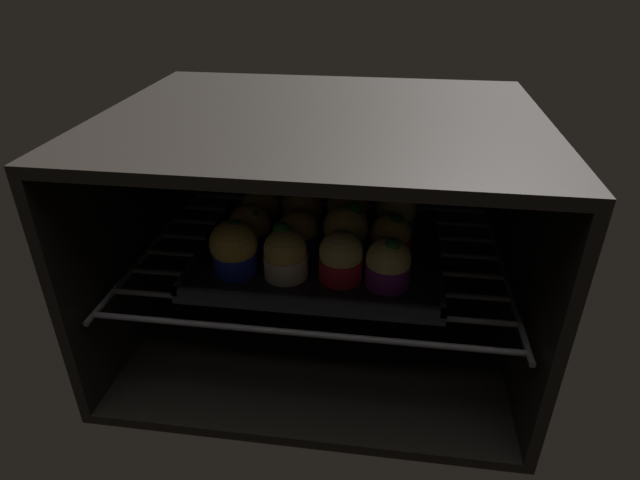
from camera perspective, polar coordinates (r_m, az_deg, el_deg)
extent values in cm
cube|color=black|center=(89.48, 0.15, -9.53)|extent=(59.00, 47.00, 1.50)
cube|color=black|center=(72.82, 0.19, 12.86)|extent=(59.00, 47.00, 1.50)
cube|color=black|center=(100.05, 1.94, 6.68)|extent=(59.00, 1.50, 34.00)
cube|color=black|center=(87.79, -18.78, 1.71)|extent=(1.50, 47.00, 34.00)
cube|color=black|center=(81.40, 20.65, -0.87)|extent=(1.50, 47.00, 34.00)
cylinder|color=#4C494C|center=(65.87, -2.11, -9.98)|extent=(54.00, 0.80, 0.80)
cylinder|color=#4C494C|center=(70.10, -1.35, -7.22)|extent=(54.00, 0.80, 0.80)
cylinder|color=#4C494C|center=(74.49, -0.69, -4.77)|extent=(54.00, 0.80, 0.80)
cylinder|color=#4C494C|center=(79.00, -0.11, -2.60)|extent=(54.00, 0.80, 0.80)
cylinder|color=#4C494C|center=(83.63, 0.41, -0.67)|extent=(54.00, 0.80, 0.80)
cylinder|color=#4C494C|center=(88.35, 0.88, 1.06)|extent=(54.00, 0.80, 0.80)
cylinder|color=#4C494C|center=(93.14, 1.29, 2.62)|extent=(54.00, 0.80, 0.80)
cylinder|color=#4C494C|center=(98.00, 1.67, 4.02)|extent=(54.00, 0.80, 0.80)
cylinder|color=#4C494C|center=(88.59, -17.41, -0.30)|extent=(0.80, 42.00, 0.80)
cylinder|color=#4C494C|center=(82.65, 19.07, -2.83)|extent=(0.80, 42.00, 0.80)
cube|color=black|center=(79.38, 0.00, -1.59)|extent=(35.23, 28.23, 1.20)
cube|color=black|center=(67.42, -1.62, -6.68)|extent=(35.23, 0.80, 1.00)
cube|color=black|center=(90.86, 1.19, 3.38)|extent=(35.23, 0.80, 1.00)
cube|color=black|center=(82.66, -11.90, -0.06)|extent=(0.80, 28.23, 1.00)
cube|color=black|center=(78.64, 12.53, -1.75)|extent=(0.80, 28.23, 1.00)
cylinder|color=#1928B7|center=(74.39, -9.11, -2.31)|extent=(6.02, 6.02, 3.20)
sphere|color=gold|center=(72.94, -9.29, -0.36)|extent=(6.61, 6.61, 6.61)
sphere|color=#1E6023|center=(71.88, -9.24, 1.23)|extent=(2.43, 2.43, 2.43)
cylinder|color=silver|center=(72.79, -3.71, -2.73)|extent=(6.02, 6.02, 3.20)
sphere|color=#DBBC60|center=(71.49, -3.77, -1.00)|extent=(5.85, 5.85, 5.85)
sphere|color=#1E6023|center=(71.07, -4.12, 0.95)|extent=(2.58, 2.58, 2.58)
cylinder|color=red|center=(72.06, 2.25, -3.04)|extent=(6.02, 6.02, 3.20)
sphere|color=#E0CC7A|center=(70.75, 2.29, -1.30)|extent=(5.97, 5.97, 5.97)
cylinder|color=#7A238C|center=(71.42, 7.28, -3.60)|extent=(6.02, 6.02, 3.20)
sphere|color=#E0CC7A|center=(70.26, 7.39, -2.09)|extent=(6.04, 6.04, 6.04)
sphere|color=#28702D|center=(68.79, 7.74, -0.82)|extent=(2.44, 2.44, 2.44)
cylinder|color=#1928B7|center=(79.95, -7.42, 0.20)|extent=(6.02, 6.02, 3.20)
sphere|color=gold|center=(78.86, -7.53, 1.68)|extent=(6.24, 6.24, 6.24)
sphere|color=#1E6023|center=(77.13, -7.09, 2.54)|extent=(2.09, 2.09, 2.09)
cylinder|color=#1928B7|center=(78.56, -2.33, -0.11)|extent=(6.02, 6.02, 3.20)
sphere|color=gold|center=(77.55, -2.36, 1.25)|extent=(5.76, 5.76, 5.76)
sphere|color=#28702D|center=(77.50, -1.80, 2.64)|extent=(2.25, 2.25, 2.25)
cylinder|color=#0C8C84|center=(77.75, 2.73, -0.46)|extent=(6.02, 6.02, 3.20)
sphere|color=#DBBC60|center=(76.39, 2.78, 1.40)|extent=(6.53, 6.53, 6.53)
sphere|color=#19511E|center=(75.31, 3.71, 3.24)|extent=(2.50, 2.50, 2.50)
cylinder|color=red|center=(77.95, 7.53, -0.61)|extent=(6.02, 6.02, 3.20)
sphere|color=gold|center=(76.92, 7.63, 0.77)|extent=(5.75, 5.75, 5.75)
sphere|color=#19511E|center=(75.61, 8.08, 1.96)|extent=(2.23, 2.23, 2.23)
cylinder|color=#7A238C|center=(86.00, -6.35, 2.45)|extent=(6.02, 6.02, 3.20)
sphere|color=gold|center=(85.07, -6.42, 3.73)|extent=(5.93, 5.93, 5.93)
sphere|color=#28702D|center=(84.16, -6.20, 4.88)|extent=(2.20, 2.20, 2.20)
cylinder|color=#0C8C84|center=(84.55, -1.91, 2.13)|extent=(6.02, 6.02, 3.20)
sphere|color=gold|center=(83.56, -1.94, 3.51)|extent=(6.54, 6.54, 6.54)
sphere|color=#28702D|center=(82.91, -1.98, 5.31)|extent=(1.94, 1.94, 1.94)
cylinder|color=#1928B7|center=(83.99, 2.95, 1.92)|extent=(6.02, 6.02, 3.20)
sphere|color=gold|center=(82.73, 3.00, 3.68)|extent=(6.39, 6.39, 6.39)
cylinder|color=#0C8C84|center=(84.04, 8.04, 1.67)|extent=(6.02, 6.02, 3.20)
sphere|color=#E0CC7A|center=(82.81, 8.18, 3.37)|extent=(6.34, 6.34, 6.34)
sphere|color=#1E6023|center=(82.05, 8.21, 4.99)|extent=(1.99, 1.99, 1.99)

